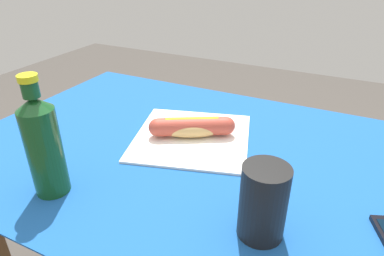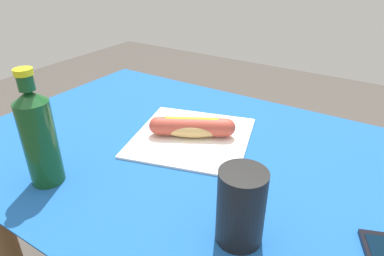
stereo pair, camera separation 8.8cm
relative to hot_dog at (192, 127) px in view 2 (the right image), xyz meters
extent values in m
cylinder|color=brown|center=(-0.44, -0.34, -0.41)|extent=(0.07, 0.07, 0.70)
cylinder|color=brown|center=(-0.44, 0.23, -0.41)|extent=(0.07, 0.07, 0.70)
cube|color=brown|center=(0.05, -0.06, -0.05)|extent=(1.14, 0.73, 0.03)
cube|color=#19519E|center=(0.05, -0.06, -0.03)|extent=(1.20, 0.79, 0.00)
cube|color=white|center=(0.00, 0.00, -0.03)|extent=(0.36, 0.36, 0.01)
ellipsoid|color=tan|center=(0.00, 0.00, 0.00)|extent=(0.18, 0.13, 0.05)
cylinder|color=#B24233|center=(0.00, 0.00, 0.00)|extent=(0.18, 0.13, 0.05)
sphere|color=#B24233|center=(0.08, 0.04, 0.00)|extent=(0.05, 0.05, 0.05)
sphere|color=#B24233|center=(-0.08, -0.04, 0.00)|extent=(0.05, 0.05, 0.05)
cube|color=yellow|center=(0.00, 0.00, 0.02)|extent=(0.12, 0.07, 0.00)
cylinder|color=#4C7A2D|center=(-0.01, 0.01, 0.01)|extent=(0.14, 0.09, 0.02)
cylinder|color=#14471E|center=(-0.16, -0.32, 0.06)|extent=(0.07, 0.07, 0.18)
cone|color=#14471E|center=(-0.16, -0.32, 0.16)|extent=(0.07, 0.07, 0.02)
cylinder|color=#14471E|center=(-0.16, -0.32, 0.19)|extent=(0.03, 0.03, 0.03)
cylinder|color=yellow|center=(-0.16, -0.32, 0.21)|extent=(0.04, 0.04, 0.01)
cylinder|color=black|center=(0.26, -0.25, 0.04)|extent=(0.08, 0.08, 0.14)
camera|label=1|loc=(0.34, -0.70, 0.41)|focal=31.71mm
camera|label=2|loc=(0.42, -0.66, 0.41)|focal=31.71mm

